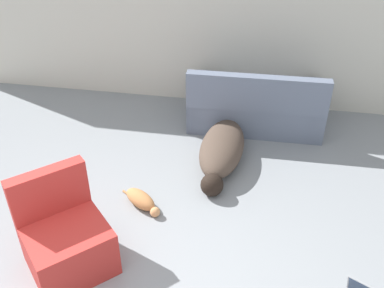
% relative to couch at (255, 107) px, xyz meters
% --- Properties ---
extents(wall_back, '(7.16, 0.06, 2.45)m').
position_rel_couch_xyz_m(wall_back, '(-0.95, 0.63, 0.96)').
color(wall_back, beige).
rests_on(wall_back, ground_plane).
extents(couch, '(1.72, 0.90, 0.84)m').
position_rel_couch_xyz_m(couch, '(0.00, 0.00, 0.00)').
color(couch, slate).
rests_on(couch, ground_plane).
extents(dog, '(0.54, 1.65, 0.34)m').
position_rel_couch_xyz_m(dog, '(-0.33, -0.92, -0.10)').
color(dog, '#4C3D33').
rests_on(dog, ground_plane).
extents(cat, '(0.51, 0.39, 0.15)m').
position_rel_couch_xyz_m(cat, '(-1.03, -1.84, -0.19)').
color(cat, '#BC7A47').
rests_on(cat, ground_plane).
extents(side_chair, '(0.91, 0.91, 0.86)m').
position_rel_couch_xyz_m(side_chair, '(-1.44, -2.67, 0.02)').
color(side_chair, '#B72D28').
rests_on(side_chair, ground_plane).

